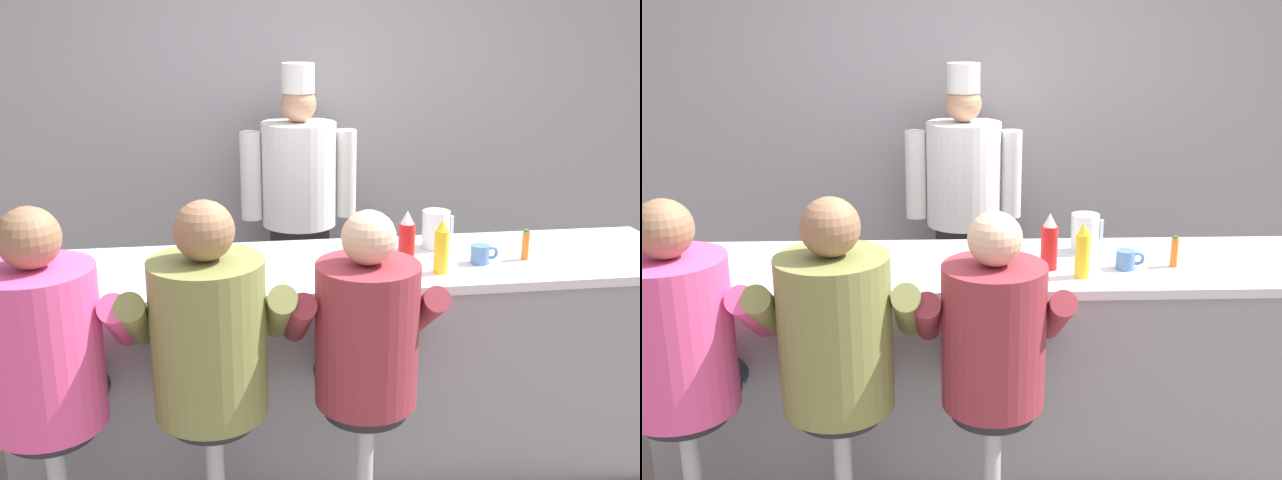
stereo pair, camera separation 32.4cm
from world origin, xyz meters
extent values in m
cube|color=#99999E|center=(0.00, 1.99, 1.35)|extent=(10.00, 0.06, 2.70)
cube|color=gray|center=(0.00, 0.36, 0.48)|extent=(2.98, 0.69, 0.97)
cube|color=silver|center=(0.00, 0.36, 0.99)|extent=(3.04, 0.72, 0.04)
cylinder|color=red|center=(0.21, 0.28, 1.10)|extent=(0.07, 0.07, 0.19)
cone|color=white|center=(0.21, 0.28, 1.23)|extent=(0.06, 0.06, 0.06)
cylinder|color=yellow|center=(0.33, 0.17, 1.10)|extent=(0.06, 0.06, 0.19)
cone|color=yellow|center=(0.33, 0.17, 1.22)|extent=(0.05, 0.05, 0.05)
cylinder|color=orange|center=(0.76, 0.29, 1.07)|extent=(0.03, 0.03, 0.13)
cylinder|color=#287F2D|center=(0.76, 0.29, 1.14)|extent=(0.02, 0.02, 0.01)
cylinder|color=silver|center=(0.41, 0.51, 1.10)|extent=(0.13, 0.13, 0.18)
cube|color=silver|center=(0.49, 0.51, 1.11)|extent=(0.02, 0.02, 0.11)
cylinder|color=white|center=(-0.54, 0.29, 1.02)|extent=(0.28, 0.28, 0.02)
ellipsoid|color=#E0BC60|center=(-0.54, 0.29, 1.04)|extent=(0.12, 0.10, 0.03)
cylinder|color=#4C7FB7|center=(-1.30, 0.22, 1.04)|extent=(0.14, 0.14, 0.06)
cylinder|color=#4C7AB2|center=(0.54, 0.26, 1.05)|extent=(0.08, 0.08, 0.08)
torus|color=#4C7AB2|center=(0.60, 0.26, 1.05)|extent=(0.06, 0.01, 0.06)
cylinder|color=#232328|center=(-1.23, -0.23, 0.63)|extent=(0.32, 0.32, 0.05)
cylinder|color=#33384C|center=(-1.34, -0.03, 0.67)|extent=(0.16, 0.42, 0.16)
cylinder|color=#33384C|center=(-1.13, -0.03, 0.67)|extent=(0.16, 0.42, 0.16)
cylinder|color=#E54C8C|center=(-1.23, -0.23, 0.95)|extent=(0.42, 0.42, 0.59)
cylinder|color=#E54C8C|center=(-0.97, -0.12, 0.98)|extent=(0.11, 0.45, 0.36)
sphere|color=#8C6647|center=(-1.23, -0.23, 1.35)|extent=(0.22, 0.22, 0.22)
cylinder|color=#232328|center=(-0.65, -0.23, 0.63)|extent=(0.32, 0.32, 0.05)
cylinder|color=#33384C|center=(-0.75, -0.03, 0.67)|extent=(0.16, 0.42, 0.16)
cylinder|color=#33384C|center=(-0.54, -0.03, 0.67)|extent=(0.16, 0.42, 0.16)
cylinder|color=olive|center=(-0.65, -0.23, 0.95)|extent=(0.42, 0.42, 0.59)
cylinder|color=olive|center=(-0.91, -0.12, 0.98)|extent=(0.11, 0.45, 0.36)
cylinder|color=olive|center=(-0.38, -0.12, 0.98)|extent=(0.11, 0.45, 0.36)
sphere|color=#8C6647|center=(-0.65, -0.23, 1.35)|extent=(0.22, 0.22, 0.22)
cylinder|color=#B2B5BA|center=(-0.07, -0.23, 0.33)|extent=(0.07, 0.07, 0.61)
cylinder|color=#232328|center=(-0.07, -0.23, 0.63)|extent=(0.32, 0.32, 0.05)
cylinder|color=#33384C|center=(-0.16, -0.04, 0.67)|extent=(0.15, 0.39, 0.15)
cylinder|color=#33384C|center=(0.03, -0.04, 0.67)|extent=(0.15, 0.39, 0.15)
cylinder|color=maroon|center=(-0.07, -0.23, 0.93)|extent=(0.39, 0.39, 0.55)
cylinder|color=maroon|center=(-0.31, -0.12, 0.96)|extent=(0.10, 0.42, 0.34)
cylinder|color=maroon|center=(0.18, -0.12, 0.96)|extent=(0.10, 0.42, 0.34)
sphere|color=#DBB28E|center=(-0.07, -0.23, 1.30)|extent=(0.20, 0.20, 0.20)
cube|color=#232328|center=(-0.11, 1.64, 0.41)|extent=(0.34, 0.19, 0.83)
cube|color=white|center=(-0.11, 1.58, 0.58)|extent=(0.31, 0.02, 0.50)
cylinder|color=white|center=(-0.11, 1.64, 1.14)|extent=(0.45, 0.45, 0.62)
sphere|color=tan|center=(-0.11, 1.64, 1.56)|extent=(0.21, 0.21, 0.21)
cylinder|color=white|center=(-0.11, 1.64, 1.71)|extent=(0.19, 0.19, 0.17)
cylinder|color=white|center=(-0.40, 1.64, 1.14)|extent=(0.13, 0.13, 0.53)
cylinder|color=white|center=(0.18, 1.64, 1.14)|extent=(0.13, 0.13, 0.53)
camera|label=1|loc=(-0.59, -2.75, 2.09)|focal=42.00mm
camera|label=2|loc=(-0.27, -2.78, 2.09)|focal=42.00mm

